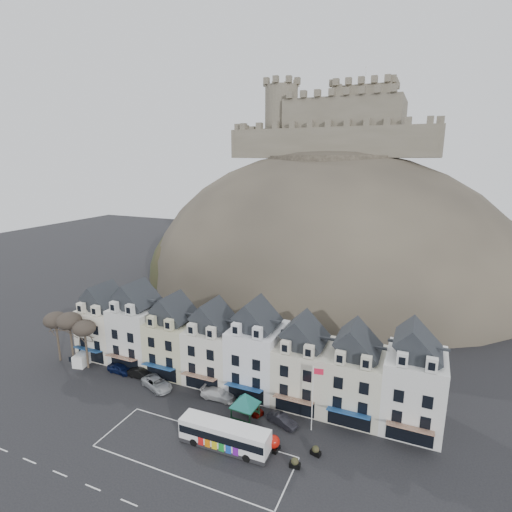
{
  "coord_description": "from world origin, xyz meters",
  "views": [
    {
      "loc": [
        23.41,
        -30.8,
        31.54
      ],
      "look_at": [
        -0.34,
        24.0,
        17.11
      ],
      "focal_mm": 28.0,
      "sensor_mm": 36.0,
      "label": 1
    }
  ],
  "objects": [
    {
      "name": "ground",
      "position": [
        0.0,
        0.0,
        0.0
      ],
      "size": [
        300.0,
        300.0,
        0.0
      ],
      "primitive_type": "plane",
      "color": "black",
      "rests_on": "ground"
    },
    {
      "name": "coach_bay_markings",
      "position": [
        2.0,
        1.25,
        0.0
      ],
      "size": [
        22.0,
        7.5,
        0.01
      ],
      "primitive_type": "cube",
      "color": "silver",
      "rests_on": "ground"
    },
    {
      "name": "townhouse_terrace",
      "position": [
        0.15,
        15.97,
        5.3
      ],
      "size": [
        54.4,
        9.35,
        11.8
      ],
      "color": "white",
      "rests_on": "ground"
    },
    {
      "name": "castle_hill",
      "position": [
        1.25,
        68.95,
        0.11
      ],
      "size": [
        100.0,
        76.0,
        68.0
      ],
      "color": "#322D27",
      "rests_on": "ground"
    },
    {
      "name": "castle",
      "position": [
        0.51,
        75.93,
        40.19
      ],
      "size": [
        50.2,
        22.2,
        22.0
      ],
      "color": "#625A4B",
      "rests_on": "ground"
    },
    {
      "name": "tree_left_far",
      "position": [
        -29.0,
        10.5,
        6.9
      ],
      "size": [
        3.61,
        3.61,
        8.24
      ],
      "color": "#3B3125",
      "rests_on": "ground"
    },
    {
      "name": "tree_left_mid",
      "position": [
        -26.0,
        10.5,
        7.24
      ],
      "size": [
        3.78,
        3.78,
        8.64
      ],
      "color": "#3B3125",
      "rests_on": "ground"
    },
    {
      "name": "tree_left_near",
      "position": [
        -23.0,
        10.5,
        6.55
      ],
      "size": [
        3.43,
        3.43,
        7.84
      ],
      "color": "#3B3125",
      "rests_on": "ground"
    },
    {
      "name": "bus",
      "position": [
        4.81,
        3.26,
        1.64
      ],
      "size": [
        10.54,
        2.68,
        2.96
      ],
      "rotation": [
        0.0,
        0.0,
        0.02
      ],
      "color": "#262628",
      "rests_on": "ground"
    },
    {
      "name": "bus_shelter",
      "position": [
        5.0,
        8.36,
        3.03
      ],
      "size": [
        6.14,
        6.14,
        3.91
      ],
      "rotation": [
        0.0,
        0.0,
        -0.06
      ],
      "color": "black",
      "rests_on": "ground"
    },
    {
      "name": "red_buoy",
      "position": [
        10.0,
        5.04,
        0.91
      ],
      "size": [
        1.44,
        1.44,
        1.78
      ],
      "rotation": [
        0.0,
        0.0,
        -0.1
      ],
      "color": "black",
      "rests_on": "ground"
    },
    {
      "name": "flagpole",
      "position": [
        13.05,
        10.02,
        4.83
      ],
      "size": [
        1.21,
        0.27,
        8.46
      ],
      "rotation": [
        0.0,
        0.0,
        0.17
      ],
      "color": "silver",
      "rests_on": "ground"
    },
    {
      "name": "white_van",
      "position": [
        -24.64,
        11.46,
        0.94
      ],
      "size": [
        2.67,
        4.41,
        1.88
      ],
      "rotation": [
        0.0,
        0.0,
        0.23
      ],
      "color": "white",
      "rests_on": "ground"
    },
    {
      "name": "planter_west",
      "position": [
        14.53,
        6.13,
        0.55
      ],
      "size": [
        1.24,
        0.83,
        1.13
      ],
      "rotation": [
        0.0,
        0.0,
        -0.25
      ],
      "color": "black",
      "rests_on": "ground"
    },
    {
      "name": "planter_east",
      "position": [
        13.0,
        3.5,
        0.55
      ],
      "size": [
        1.17,
        0.8,
        1.14
      ],
      "rotation": [
        0.0,
        0.0,
        0.05
      ],
      "color": "black",
      "rests_on": "ground"
    },
    {
      "name": "car_navy",
      "position": [
        -17.36,
        11.28,
        0.7
      ],
      "size": [
        4.21,
        1.86,
        1.41
      ],
      "primitive_type": "imported",
      "rotation": [
        0.0,
        0.0,
        1.52
      ],
      "color": "#0B1439",
      "rests_on": "ground"
    },
    {
      "name": "car_black",
      "position": [
        -13.44,
        11.4,
        0.71
      ],
      "size": [
        4.33,
        1.59,
        1.42
      ],
      "primitive_type": "imported",
      "rotation": [
        0.0,
        0.0,
        1.55
      ],
      "color": "black",
      "rests_on": "ground"
    },
    {
      "name": "car_silver",
      "position": [
        -9.6,
        10.06,
        0.74
      ],
      "size": [
        5.74,
        4.18,
        1.47
      ],
      "primitive_type": "imported",
      "rotation": [
        0.0,
        0.0,
        1.2
      ],
      "color": "#A9ACB1",
      "rests_on": "ground"
    },
    {
      "name": "car_white",
      "position": [
        -0.4,
        11.24,
        0.7
      ],
      "size": [
        4.92,
        2.17,
        1.41
      ],
      "primitive_type": "imported",
      "rotation": [
        0.0,
        0.0,
        1.61
      ],
      "color": "silver",
      "rests_on": "ground"
    },
    {
      "name": "car_maroon",
      "position": [
        4.8,
        10.36,
        0.65
      ],
      "size": [
        4.14,
        2.84,
        1.31
      ],
      "primitive_type": "imported",
      "rotation": [
        0.0,
        0.0,
        1.2
      ],
      "color": "#4B0704",
      "rests_on": "ground"
    },
    {
      "name": "car_charcoal",
      "position": [
        9.41,
        9.5,
        0.65
      ],
      "size": [
        4.2,
        2.53,
        1.31
      ],
      "primitive_type": "imported",
      "rotation": [
        0.0,
        0.0,
        1.26
      ],
      "color": "black",
      "rests_on": "ground"
    }
  ]
}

